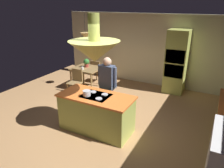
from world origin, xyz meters
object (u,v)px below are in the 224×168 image
potted_plant_on_table (86,62)px  cup_on_table (82,68)px  chair_by_back_wall (97,70)px  kitchen_island (96,113)px  dining_table (87,71)px  chair_facing_island (76,80)px  cooking_pot_on_cooktop (87,93)px  person_at_island (107,84)px  oven_tower (176,62)px

potted_plant_on_table → cup_on_table: 0.33m
potted_plant_on_table → chair_by_back_wall: bearing=83.8°
potted_plant_on_table → cup_on_table: bearing=-82.8°
kitchen_island → dining_table: bearing=129.0°
dining_table → chair_facing_island: chair_facing_island is taller
cup_on_table → cooking_pot_on_cooktop: 2.56m
chair_by_back_wall → cup_on_table: size_ratio=9.67×
chair_facing_island → dining_table: bearing=90.0°
chair_facing_island → cup_on_table: size_ratio=9.67×
chair_by_back_wall → potted_plant_on_table: potted_plant_on_table is taller
kitchen_island → chair_by_back_wall: kitchen_island is taller
dining_table → cooking_pot_on_cooktop: (1.54, -2.23, 0.33)m
person_at_island → cup_on_table: bearing=143.8°
cup_on_table → chair_by_back_wall: bearing=88.5°
person_at_island → cooking_pot_on_cooktop: size_ratio=9.11×
kitchen_island → chair_by_back_wall: (-1.70, 2.75, 0.05)m
kitchen_island → person_at_island: (-0.08, 0.68, 0.48)m
cooking_pot_on_cooktop → dining_table: bearing=124.6°
kitchen_island → cooking_pot_on_cooktop: size_ratio=9.72×
person_at_island → cooking_pot_on_cooktop: 0.82m
person_at_island → chair_facing_island: person_at_island is taller
chair_by_back_wall → person_at_island: bearing=128.1°
person_at_island → chair_by_back_wall: bearing=128.1°
oven_tower → chair_by_back_wall: 2.90m
oven_tower → chair_by_back_wall: bearing=-170.0°
dining_table → person_at_island: (1.62, -1.42, 0.29)m
kitchen_island → chair_by_back_wall: size_ratio=2.01×
cooking_pot_on_cooktop → cup_on_table: bearing=127.8°
potted_plant_on_table → cooking_pot_on_cooktop: (1.60, -2.31, 0.06)m
kitchen_island → cooking_pot_on_cooktop: (-0.16, -0.13, 0.53)m
person_at_island → potted_plant_on_table: person_at_island is taller
chair_by_back_wall → cooking_pot_on_cooktop: 3.30m
person_at_island → chair_facing_island: bearing=154.7°
oven_tower → cooking_pot_on_cooktop: bearing=-110.5°
oven_tower → person_at_island: bearing=-114.8°
potted_plant_on_table → cooking_pot_on_cooktop: size_ratio=1.67×
kitchen_island → dining_table: size_ratio=1.81×
oven_tower → dining_table: size_ratio=2.18×
cup_on_table → dining_table: bearing=83.8°
kitchen_island → oven_tower: oven_tower is taller
chair_by_back_wall → kitchen_island: bearing=121.7°
chair_by_back_wall → cup_on_table: chair_by_back_wall is taller
kitchen_island → person_at_island: size_ratio=1.07×
chair_facing_island → kitchen_island: bearing=-40.4°
person_at_island → dining_table: bearing=138.8°
kitchen_island → chair_facing_island: size_ratio=2.01×
chair_by_back_wall → oven_tower: bearing=-170.0°
kitchen_island → potted_plant_on_table: size_ratio=5.83×
potted_plant_on_table → cooking_pot_on_cooktop: 2.82m
dining_table → potted_plant_on_table: bearing=126.0°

